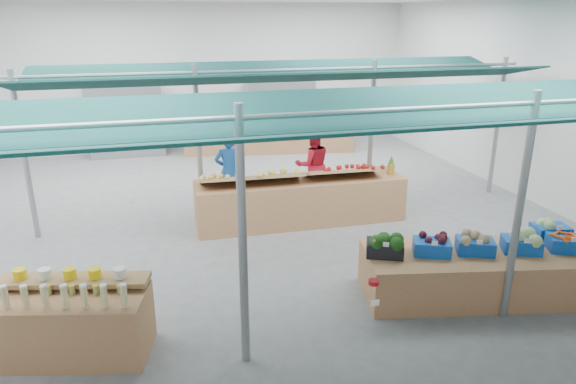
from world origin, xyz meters
name	(u,v)px	position (x,y,z in m)	size (l,w,h in m)	color
floor	(258,224)	(0.00, 0.00, 0.00)	(13.00, 13.00, 0.00)	slate
hall	(241,77)	(0.00, 1.44, 2.65)	(13.00, 13.00, 13.00)	silver
pole_grid	(327,153)	(0.75, -1.75, 1.81)	(10.00, 4.60, 3.00)	gray
awnings	(329,89)	(0.75, -1.75, 2.78)	(9.50, 7.08, 0.30)	#0A2D2D
back_shelving_left	(126,121)	(-2.50, 6.00, 1.00)	(2.00, 0.50, 2.00)	#B23F33
back_shelving_right	(280,114)	(2.00, 6.00, 1.00)	(2.00, 0.50, 2.00)	#B23F33
bottle_shelf	(73,321)	(-2.92, -3.33, 0.43)	(1.89, 1.41, 1.06)	#966741
veg_counter	(484,273)	(2.57, -3.43, 0.33)	(3.41, 1.14, 0.66)	#966741
fruit_counter	(300,201)	(0.83, -0.07, 0.43)	(4.01, 0.95, 0.86)	#966741
far_counter	(269,136)	(1.52, 5.52, 0.44)	(4.91, 0.98, 0.88)	#966741
crate_stack	(469,261)	(2.62, -2.99, 0.31)	(0.51, 0.36, 0.62)	#104BB0
vendor_left	(229,171)	(-0.37, 1.03, 0.80)	(0.58, 0.38, 1.60)	#174D9A
vendor_right	(313,165)	(1.43, 1.03, 0.80)	(0.78, 0.61, 1.60)	red
crate_broccoli	(385,245)	(1.14, -3.13, 0.82)	(0.60, 0.52, 0.35)	black
crate_beets	(432,245)	(1.79, -3.26, 0.80)	(0.60, 0.52, 0.29)	#104BB0
crate_celeriac	(475,243)	(2.39, -3.39, 0.81)	(0.60, 0.52, 0.31)	#104BB0
crate_cabbage	(522,241)	(3.04, -3.52, 0.82)	(0.60, 0.52, 0.35)	#104BB0
crate_carrots	(567,243)	(3.69, -3.66, 0.78)	(0.60, 0.52, 0.29)	#104BB0
sparrow	(377,243)	(0.96, -3.21, 0.91)	(0.12, 0.09, 0.11)	brown
pole_ribbon	(374,284)	(0.32, -4.53, 1.08)	(0.12, 0.12, 0.28)	#BA0C14
apple_heap_yellow	(252,176)	(-0.13, -0.14, 1.02)	(1.93, 0.79, 0.27)	#997247
apple_heap_red	(343,170)	(1.64, -0.18, 1.02)	(1.53, 0.77, 0.27)	#997247
pineapple	(391,165)	(2.64, -0.21, 1.04)	(0.14, 0.14, 0.39)	#8C6019
crate_extra	(551,229)	(3.78, -3.24, 0.81)	(0.56, 0.45, 0.32)	#104BB0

